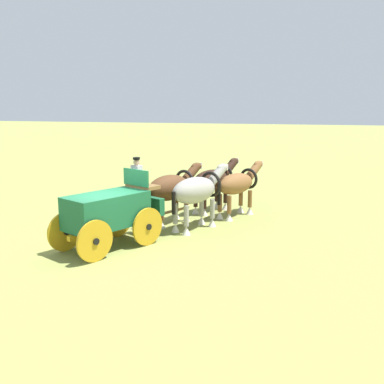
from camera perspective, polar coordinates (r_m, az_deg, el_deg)
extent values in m
plane|color=olive|center=(14.59, -10.83, -7.13)|extent=(220.00, 220.00, 0.00)
cube|color=#195B38|center=(14.25, -11.01, -2.32)|extent=(2.94, 2.22, 1.05)
cube|color=brown|center=(15.13, -6.41, 0.77)|extent=(0.97, 1.31, 0.12)
cube|color=#195B38|center=(15.54, -5.27, -1.73)|extent=(0.62, 1.07, 0.60)
cube|color=#195B38|center=(14.87, -7.29, 1.88)|extent=(0.50, 1.12, 0.55)
cube|color=gold|center=(14.41, -10.92, -4.75)|extent=(2.74, 1.24, 0.16)
cylinder|color=gold|center=(15.62, -9.60, -3.48)|extent=(1.19, 0.55, 1.26)
cylinder|color=black|center=(15.62, -9.60, -3.48)|extent=(0.25, 0.24, 0.20)
cylinder|color=gold|center=(14.50, -5.77, -4.50)|extent=(1.19, 0.55, 1.26)
cylinder|color=black|center=(14.50, -5.77, -4.50)|extent=(0.25, 0.24, 0.20)
cylinder|color=gold|center=(14.43, -16.10, -4.96)|extent=(1.19, 0.55, 1.26)
cylinder|color=black|center=(14.43, -16.10, -4.96)|extent=(0.25, 0.24, 0.20)
cylinder|color=gold|center=(13.22, -12.49, -6.24)|extent=(1.19, 0.55, 1.26)
cylinder|color=black|center=(13.22, -12.49, -6.24)|extent=(0.25, 0.24, 0.20)
cylinder|color=brown|center=(16.07, -3.56, -2.75)|extent=(2.45, 1.07, 0.10)
cube|color=#BCB293|center=(15.40, -6.82, 1.46)|extent=(0.49, 0.45, 0.16)
cube|color=silver|center=(15.27, -7.18, 2.43)|extent=(0.36, 0.42, 0.55)
sphere|color=tan|center=(15.22, -7.22, 3.86)|extent=(0.22, 0.22, 0.22)
cylinder|color=black|center=(15.21, -7.23, 4.35)|extent=(0.24, 0.24, 0.08)
ellipsoid|color=brown|center=(16.99, -3.02, 0.56)|extent=(2.23, 1.68, 1.00)
cylinder|color=brown|center=(17.83, -2.06, -1.48)|extent=(0.18, 0.18, 0.70)
cone|color=silver|center=(17.94, -2.05, -3.03)|extent=(0.30, 0.30, 0.30)
cylinder|color=brown|center=(17.47, -0.75, -1.73)|extent=(0.18, 0.18, 0.70)
cone|color=silver|center=(17.58, -0.75, -3.31)|extent=(0.30, 0.30, 0.30)
cylinder|color=brown|center=(16.86, -5.32, -2.24)|extent=(0.18, 0.18, 0.70)
cone|color=silver|center=(16.98, -5.29, -3.87)|extent=(0.30, 0.30, 0.30)
cylinder|color=brown|center=(16.48, -4.01, -2.53)|extent=(0.18, 0.18, 0.70)
cone|color=silver|center=(16.60, -3.98, -4.20)|extent=(0.30, 0.30, 0.30)
cylinder|color=brown|center=(17.85, -0.20, 2.40)|extent=(1.01, 0.69, 0.81)
ellipsoid|color=brown|center=(18.09, 0.58, 3.33)|extent=(0.65, 0.47, 0.32)
cube|color=silver|center=(18.30, 1.15, 3.42)|extent=(0.09, 0.12, 0.24)
torus|color=black|center=(17.62, -0.99, 1.27)|extent=(0.49, 0.99, 1.02)
cylinder|color=black|center=(16.33, -5.58, -0.98)|extent=(0.14, 0.14, 0.80)
ellipsoid|color=#9E998E|center=(16.12, 0.30, 0.22)|extent=(2.33, 1.69, 0.97)
cylinder|color=#9E998E|center=(17.00, 1.25, -1.92)|extent=(0.18, 0.18, 0.75)
cone|color=silver|center=(17.13, 1.24, -3.66)|extent=(0.30, 0.30, 0.32)
cylinder|color=#9E998E|center=(16.67, 2.65, -2.18)|extent=(0.18, 0.18, 0.75)
cone|color=silver|center=(16.80, 2.64, -3.96)|extent=(0.30, 0.30, 0.32)
cylinder|color=#9E998E|center=(15.92, -2.18, -2.81)|extent=(0.18, 0.18, 0.75)
cone|color=silver|center=(16.06, -2.16, -4.66)|extent=(0.30, 0.30, 0.32)
cylinder|color=#9E998E|center=(15.57, -0.75, -3.12)|extent=(0.18, 0.18, 0.75)
cone|color=silver|center=(15.71, -0.75, -5.01)|extent=(0.30, 0.30, 0.32)
cylinder|color=#9E998E|center=(17.06, 3.20, 2.17)|extent=(1.01, 0.69, 0.81)
ellipsoid|color=#9E998E|center=(17.31, 3.97, 3.16)|extent=(0.65, 0.47, 0.32)
cube|color=silver|center=(17.53, 4.52, 3.25)|extent=(0.09, 0.12, 0.24)
torus|color=black|center=(16.82, 2.42, 1.01)|extent=(0.48, 0.96, 0.99)
cylinder|color=black|center=(15.37, -2.41, -1.45)|extent=(0.14, 0.14, 0.80)
ellipsoid|color=#331E14|center=(18.92, 2.47, 1.57)|extent=(2.26, 1.61, 0.89)
cylinder|color=#331E14|center=(19.76, 3.22, -0.20)|extent=(0.18, 0.18, 0.72)
cone|color=silver|center=(19.87, 3.21, -1.65)|extent=(0.30, 0.30, 0.31)
cylinder|color=#331E14|center=(19.47, 4.35, -0.38)|extent=(0.18, 0.18, 0.72)
cone|color=silver|center=(19.58, 4.33, -1.85)|extent=(0.30, 0.30, 0.31)
cylinder|color=#331E14|center=(18.66, 0.47, -0.85)|extent=(0.18, 0.18, 0.72)
cone|color=silver|center=(18.77, 0.46, -2.38)|extent=(0.30, 0.30, 0.31)
cylinder|color=#331E14|center=(18.35, 1.62, -1.05)|extent=(0.18, 0.18, 0.72)
cone|color=silver|center=(18.46, 1.61, -2.61)|extent=(0.30, 0.30, 0.31)
cylinder|color=#331E14|center=(19.89, 4.83, 3.14)|extent=(1.01, 0.69, 0.81)
ellipsoid|color=#331E14|center=(20.15, 5.47, 3.97)|extent=(0.65, 0.47, 0.32)
cube|color=silver|center=(20.38, 5.93, 4.04)|extent=(0.09, 0.12, 0.24)
torus|color=black|center=(19.64, 4.18, 2.19)|extent=(0.46, 0.89, 0.92)
cylinder|color=black|center=(18.15, 0.31, 0.22)|extent=(0.14, 0.14, 0.80)
ellipsoid|color=brown|center=(18.15, 5.67, 1.07)|extent=(2.28, 1.59, 0.86)
cylinder|color=brown|center=(19.01, 6.35, -0.70)|extent=(0.18, 0.18, 0.72)
cone|color=silver|center=(19.12, 6.32, -2.20)|extent=(0.30, 0.30, 0.31)
cylinder|color=brown|center=(18.75, 7.53, -0.89)|extent=(0.18, 0.18, 0.72)
cone|color=silver|center=(18.86, 7.49, -2.41)|extent=(0.30, 0.30, 0.31)
cylinder|color=brown|center=(17.84, 3.64, -1.42)|extent=(0.18, 0.18, 0.72)
cone|color=silver|center=(17.96, 3.62, -3.02)|extent=(0.30, 0.30, 0.31)
cylinder|color=brown|center=(17.57, 4.85, -1.64)|extent=(0.18, 0.18, 0.72)
cone|color=silver|center=(17.69, 4.83, -3.25)|extent=(0.30, 0.30, 0.31)
cylinder|color=brown|center=(19.17, 7.99, 2.71)|extent=(1.01, 0.69, 0.81)
ellipsoid|color=brown|center=(19.44, 8.61, 3.58)|extent=(0.65, 0.47, 0.32)
cube|color=silver|center=(19.68, 9.05, 3.65)|extent=(0.09, 0.12, 0.24)
torus|color=black|center=(18.91, 7.35, 1.74)|extent=(0.45, 0.87, 0.89)
cylinder|color=black|center=(17.33, 3.53, -0.37)|extent=(0.14, 0.14, 0.80)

